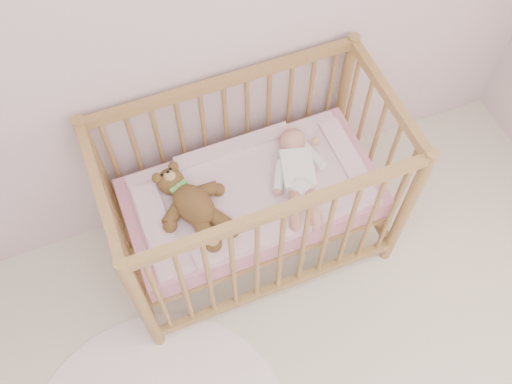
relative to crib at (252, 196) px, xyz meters
name	(u,v)px	position (x,y,z in m)	size (l,w,h in m)	color
wall_back	(152,22)	(-0.25, 0.40, 0.85)	(4.00, 0.02, 2.70)	silver
crib	(252,196)	(0.00, 0.00, 0.00)	(1.36, 0.76, 1.00)	tan
mattress	(252,198)	(0.00, 0.00, -0.01)	(1.22, 0.62, 0.13)	pink
blanket	(252,190)	(0.00, 0.00, 0.06)	(1.10, 0.58, 0.06)	#F7AACA
baby	(298,170)	(0.22, -0.02, 0.14)	(0.28, 0.58, 0.14)	white
teddy_bear	(194,204)	(-0.29, -0.02, 0.15)	(0.36, 0.51, 0.14)	brown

